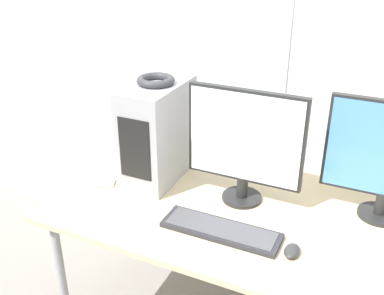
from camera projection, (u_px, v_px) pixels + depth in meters
wall_back at (340, 48)px, 2.08m from camera, size 8.00×0.07×2.70m
desk at (297, 229)px, 1.88m from camera, size 2.10×0.93×0.76m
pc_tower at (157, 132)px, 2.09m from camera, size 0.22×0.41×0.47m
headphones at (156, 80)px, 1.98m from camera, size 0.17×0.17×0.03m
monitor_main at (245, 143)px, 1.88m from camera, size 0.50×0.18×0.51m
keyboard at (221, 230)px, 1.78m from camera, size 0.48×0.14×0.02m
mouse at (292, 251)px, 1.66m from camera, size 0.06×0.09×0.03m
cell_phone at (108, 180)px, 2.14m from camera, size 0.13×0.15×0.01m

